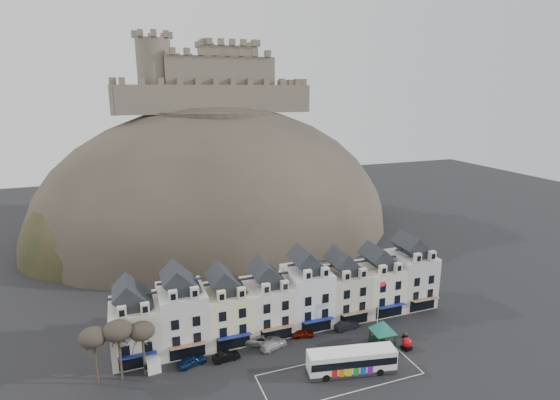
# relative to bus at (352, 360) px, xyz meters

# --- Properties ---
(ground) EXTENTS (300.00, 300.00, 0.00)m
(ground) POSITION_rel_bus_xyz_m (-3.68, -1.15, -1.90)
(ground) COLOR black
(ground) RESTS_ON ground
(coach_bay_markings) EXTENTS (22.00, 7.50, 0.01)m
(coach_bay_markings) POSITION_rel_bus_xyz_m (-1.68, 0.10, -1.90)
(coach_bay_markings) COLOR silver
(coach_bay_markings) RESTS_ON ground
(townhouse_terrace) EXTENTS (54.40, 9.35, 11.80)m
(townhouse_terrace) POSITION_rel_bus_xyz_m (-3.53, 14.81, 3.40)
(townhouse_terrace) COLOR beige
(townhouse_terrace) RESTS_ON ground
(castle_hill) EXTENTS (100.00, 76.00, 68.00)m
(castle_hill) POSITION_rel_bus_xyz_m (-2.43, 67.80, -1.79)
(castle_hill) COLOR #312E26
(castle_hill) RESTS_ON ground
(castle) EXTENTS (50.20, 22.20, 22.00)m
(castle) POSITION_rel_bus_xyz_m (-3.17, 74.78, 38.29)
(castle) COLOR #6B6352
(castle) RESTS_ON ground
(tree_left_far) EXTENTS (3.61, 3.61, 8.24)m
(tree_left_far) POSITION_rel_bus_xyz_m (-32.68, 9.35, 5.00)
(tree_left_far) COLOR #3A2F24
(tree_left_far) RESTS_ON ground
(tree_left_mid) EXTENTS (3.78, 3.78, 8.64)m
(tree_left_mid) POSITION_rel_bus_xyz_m (-29.68, 9.35, 5.34)
(tree_left_mid) COLOR #3A2F24
(tree_left_mid) RESTS_ON ground
(tree_left_near) EXTENTS (3.43, 3.43, 7.84)m
(tree_left_near) POSITION_rel_bus_xyz_m (-26.68, 9.35, 4.65)
(tree_left_near) COLOR #3A2F24
(tree_left_near) RESTS_ON ground
(bus) EXTENTS (12.51, 5.09, 3.44)m
(bus) POSITION_rel_bus_xyz_m (0.00, 0.00, 0.00)
(bus) COLOR #262628
(bus) RESTS_ON ground
(bus_shelter) EXTENTS (6.74, 6.74, 4.28)m
(bus_shelter) POSITION_rel_bus_xyz_m (7.55, 4.02, 1.42)
(bus_shelter) COLOR black
(bus_shelter) RESTS_ON ground
(red_buoy) EXTENTS (1.51, 1.51, 1.87)m
(red_buoy) POSITION_rel_bus_xyz_m (10.55, 2.03, -0.95)
(red_buoy) COLOR black
(red_buoy) RESTS_ON ground
(flagpole) EXTENTS (1.28, 0.40, 9.10)m
(flagpole) POSITION_rel_bus_xyz_m (8.79, 7.30, 3.29)
(flagpole) COLOR silver
(flagpole) RESTS_ON ground
(white_van) EXTENTS (2.25, 4.24, 1.85)m
(white_van) POSITION_rel_bus_xyz_m (-25.71, 10.85, -0.98)
(white_van) COLOR white
(white_van) RESTS_ON ground
(planter_west) EXTENTS (1.12, 0.76, 1.02)m
(planter_west) POSITION_rel_bus_xyz_m (8.32, 4.43, -1.41)
(planter_west) COLOR black
(planter_west) RESTS_ON ground
(planter_east) EXTENTS (0.98, 0.68, 0.89)m
(planter_east) POSITION_rel_bus_xyz_m (12.28, 4.74, -1.47)
(planter_east) COLOR black
(planter_east) RESTS_ON ground
(car_navy) EXTENTS (4.47, 2.80, 1.42)m
(car_navy) POSITION_rel_bus_xyz_m (-20.39, 9.22, -1.19)
(car_navy) COLOR #0D1F44
(car_navy) RESTS_ON ground
(car_black) EXTENTS (4.05, 1.72, 1.30)m
(car_black) POSITION_rel_bus_xyz_m (-15.51, 8.66, -1.25)
(car_black) COLOR black
(car_black) RESTS_ON ground
(car_silver) EXTENTS (6.07, 4.53, 1.55)m
(car_silver) POSITION_rel_bus_xyz_m (-9.28, 10.85, -1.13)
(car_silver) COLOR #929398
(car_silver) RESTS_ON ground
(car_white) EXTENTS (4.76, 3.14, 1.28)m
(car_white) POSITION_rel_bus_xyz_m (-8.08, 9.21, -1.26)
(car_white) COLOR silver
(car_white) RESTS_ON ground
(car_maroon) EXTENTS (3.82, 2.17, 1.23)m
(car_maroon) POSITION_rel_bus_xyz_m (-2.78, 10.53, -1.29)
(car_maroon) COLOR #611005
(car_maroon) RESTS_ON ground
(car_charcoal) EXTENTS (4.29, 1.90, 1.37)m
(car_charcoal) POSITION_rel_bus_xyz_m (4.95, 10.18, -1.22)
(car_charcoal) COLOR black
(car_charcoal) RESTS_ON ground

